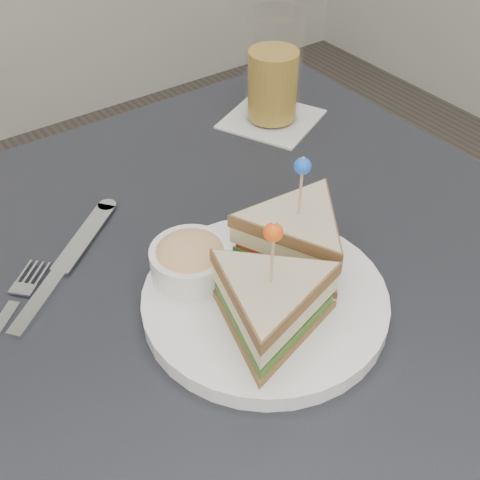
# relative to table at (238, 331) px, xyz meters

# --- Properties ---
(table) EXTENTS (0.80, 0.80, 0.75)m
(table) POSITION_rel_table_xyz_m (0.00, 0.00, 0.00)
(table) COLOR black
(table) RESTS_ON ground
(plate_meal) EXTENTS (0.30, 0.30, 0.15)m
(plate_meal) POSITION_rel_table_xyz_m (0.01, -0.04, 0.12)
(plate_meal) COLOR white
(plate_meal) RESTS_ON table
(cutlery_fork) EXTENTS (0.14, 0.13, 0.00)m
(cutlery_fork) POSITION_rel_table_xyz_m (-0.21, 0.10, 0.08)
(cutlery_fork) COLOR silver
(cutlery_fork) RESTS_ON table
(cutlery_knife) EXTENTS (0.19, 0.16, 0.01)m
(cutlery_knife) POSITION_rel_table_xyz_m (-0.14, 0.13, 0.08)
(cutlery_knife) COLOR white
(cutlery_knife) RESTS_ON table
(drink_set) EXTENTS (0.17, 0.17, 0.16)m
(drink_set) POSITION_rel_table_xyz_m (0.24, 0.25, 0.15)
(drink_set) COLOR silver
(drink_set) RESTS_ON table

